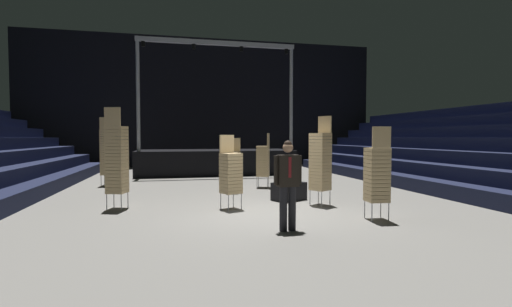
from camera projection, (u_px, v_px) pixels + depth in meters
name	position (u px, v px, depth m)	size (l,w,h in m)	color
ground_plane	(261.00, 215.00, 8.92)	(22.00, 30.00, 0.10)	slate
arena_end_wall	(206.00, 103.00, 23.37)	(22.00, 0.30, 8.00)	black
stage_riser	(215.00, 160.00, 18.50)	(7.57, 3.16, 6.24)	black
man_with_tie	(288.00, 180.00, 7.17)	(0.57, 0.25, 1.76)	black
chair_stack_front_left	(377.00, 173.00, 8.14)	(0.48, 0.48, 2.05)	#B2B5BA
chair_stack_front_right	(320.00, 161.00, 9.92)	(0.61, 0.61, 2.39)	#B2B5BA
chair_stack_mid_left	(117.00, 159.00, 9.38)	(0.55, 0.55, 2.56)	#B2B5BA
chair_stack_mid_right	(263.00, 160.00, 13.42)	(0.57, 0.57, 1.96)	#B2B5BA
chair_stack_mid_centre	(232.00, 165.00, 12.23)	(0.60, 0.60, 1.79)	#B2B5BA
chair_stack_rear_left	(231.00, 172.00, 9.37)	(0.58, 0.58, 1.88)	#B2B5BA
chair_stack_rear_right	(107.00, 152.00, 13.96)	(0.50, 0.50, 2.56)	#B2B5BA
equipment_road_case	(289.00, 191.00, 10.71)	(0.90, 0.60, 0.51)	black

